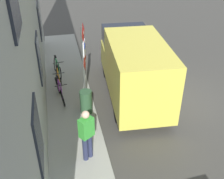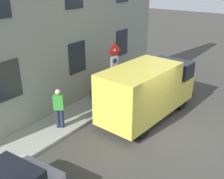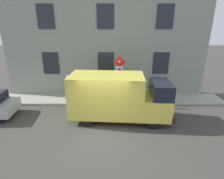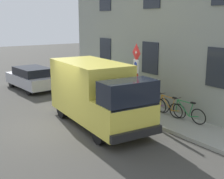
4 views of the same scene
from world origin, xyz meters
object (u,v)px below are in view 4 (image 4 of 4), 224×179
sign_post_stacked (136,71)px  parked_hatchback (32,78)px  delivery_van (97,93)px  bicycle_orange (169,107)px  litter_bin (124,98)px  bicycle_green (187,113)px  bicycle_purple (154,102)px  pedestrian (102,80)px

sign_post_stacked → parked_hatchback: 8.13m
delivery_van → parked_hatchback: bearing=-177.2°
delivery_van → bicycle_orange: bearing=72.4°
delivery_van → litter_bin: bearing=117.9°
delivery_van → bicycle_orange: 3.26m
bicycle_orange → litter_bin: (-0.89, 2.06, 0.08)m
sign_post_stacked → bicycle_orange: bearing=-44.7°
sign_post_stacked → litter_bin: size_ratio=3.27×
sign_post_stacked → bicycle_green: bearing=-62.4°
sign_post_stacked → bicycle_orange: (1.03, -1.02, -1.51)m
bicycle_green → bicycle_purple: bearing=-7.8°
sign_post_stacked → parked_hatchback: (-1.75, 7.84, -1.28)m
sign_post_stacked → litter_bin: sign_post_stacked is taller
bicycle_green → litter_bin: 3.15m
sign_post_stacked → bicycle_orange: sign_post_stacked is taller
delivery_van → parked_hatchback: size_ratio=1.33×
parked_hatchback → bicycle_green: size_ratio=2.40×
bicycle_orange → bicycle_green: bearing=176.5°
delivery_van → pedestrian: delivery_van is taller
bicycle_purple → delivery_van: bearing=78.1°
bicycle_orange → bicycle_purple: bearing=-3.4°
bicycle_purple → sign_post_stacked: bearing=78.2°
sign_post_stacked → pedestrian: sign_post_stacked is taller
parked_hatchback → bicycle_purple: (2.78, -7.91, -0.22)m
bicycle_green → bicycle_orange: same height
parked_hatchback → bicycle_orange: bearing=-166.5°
sign_post_stacked → pedestrian: size_ratio=1.71×
parked_hatchback → litter_bin: bearing=-168.3°
sign_post_stacked → pedestrian: (0.41, 3.30, -0.95)m
sign_post_stacked → bicycle_orange: 2.09m
litter_bin → pedestrian: bearing=83.3°
parked_hatchback → pedestrian: pedestrian is taller
delivery_van → bicycle_orange: size_ratio=3.18×
parked_hatchback → bicycle_green: 10.21m
sign_post_stacked → pedestrian: 3.46m
bicycle_orange → litter_bin: litter_bin is taller
bicycle_orange → pedestrian: (-0.62, 4.33, 0.56)m
sign_post_stacked → parked_hatchback: size_ratio=0.72×
delivery_van → bicycle_purple: bearing=90.0°
bicycle_green → pedestrian: (-0.62, 5.28, 0.56)m
delivery_van → pedestrian: bearing=147.9°
pedestrian → bicycle_orange: bearing=-26.0°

